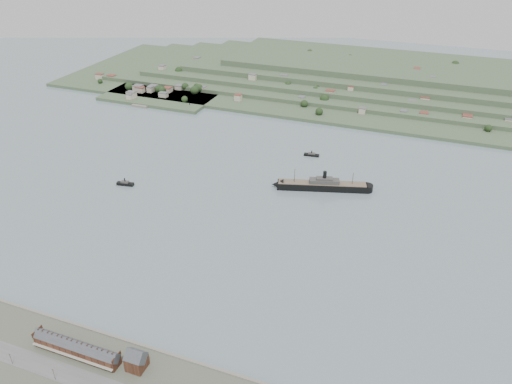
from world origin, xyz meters
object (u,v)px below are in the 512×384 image
(terrace_row, at_px, (76,348))
(steamship, at_px, (320,185))
(tugboat, at_px, (125,183))
(gabled_building, at_px, (136,360))

(terrace_row, height_order, steamship, steamship)
(terrace_row, distance_m, tugboat, 206.80)
(tugboat, bearing_deg, gabled_building, -54.40)
(terrace_row, relative_size, steamship, 0.61)
(terrace_row, height_order, gabled_building, gabled_building)
(gabled_building, height_order, steamship, steamship)
(terrace_row, xyz_separation_m, gabled_building, (37.50, 4.02, 1.34))
(gabled_building, distance_m, steamship, 242.54)
(gabled_building, xyz_separation_m, steamship, (42.37, 238.78, -4.07))
(terrace_row, height_order, tugboat, terrace_row)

